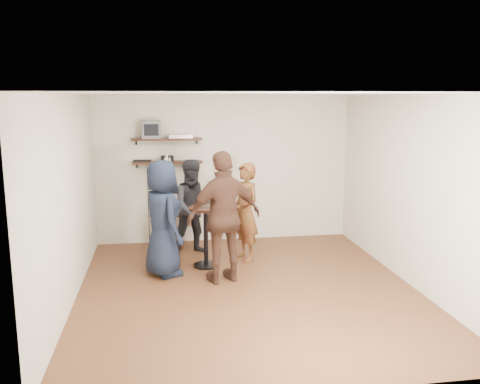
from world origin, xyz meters
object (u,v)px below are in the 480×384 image
(crt_monitor, at_px, (151,129))
(person_dark, at_px, (194,207))
(person_navy, at_px, (163,218))
(dvd_deck, at_px, (181,136))
(drinks_table, at_px, (206,229))
(person_brown, at_px, (224,217))
(side_table, at_px, (168,217))
(person_plaid, at_px, (246,212))
(radio, at_px, (167,158))

(crt_monitor, height_order, person_dark, crt_monitor)
(crt_monitor, height_order, person_navy, crt_monitor)
(person_dark, bearing_deg, dvd_deck, 95.13)
(drinks_table, xyz_separation_m, person_brown, (0.20, -0.67, 0.33))
(side_table, relative_size, drinks_table, 0.68)
(side_table, xyz_separation_m, person_dark, (0.42, -0.46, 0.26))
(drinks_table, distance_m, person_brown, 0.77)
(side_table, relative_size, person_navy, 0.37)
(drinks_table, xyz_separation_m, person_dark, (-0.12, 0.69, 0.19))
(crt_monitor, distance_m, drinks_table, 2.10)
(crt_monitor, relative_size, person_navy, 0.19)
(dvd_deck, bearing_deg, person_navy, -102.25)
(dvd_deck, xyz_separation_m, person_plaid, (0.95, -1.08, -1.12))
(dvd_deck, height_order, person_plaid, dvd_deck)
(radio, distance_m, person_brown, 2.21)
(radio, bearing_deg, crt_monitor, 180.00)
(radio, bearing_deg, person_dark, -57.07)
(crt_monitor, height_order, dvd_deck, crt_monitor)
(person_dark, xyz_separation_m, person_navy, (-0.52, -0.96, 0.06))
(side_table, xyz_separation_m, drinks_table, (0.54, -1.15, 0.07))
(person_plaid, bearing_deg, crt_monitor, -147.28)
(person_plaid, distance_m, person_brown, 1.03)
(dvd_deck, relative_size, person_dark, 0.26)
(crt_monitor, height_order, side_table, crt_monitor)
(crt_monitor, bearing_deg, dvd_deck, 0.00)
(person_dark, bearing_deg, person_navy, -128.58)
(drinks_table, distance_m, person_navy, 0.74)
(person_brown, bearing_deg, person_navy, -41.83)
(person_plaid, xyz_separation_m, person_brown, (-0.45, -0.91, 0.15))
(radio, xyz_separation_m, person_brown, (0.73, -1.99, -0.59))
(dvd_deck, height_order, radio, dvd_deck)
(side_table, bearing_deg, dvd_deck, 35.54)
(drinks_table, relative_size, person_brown, 0.50)
(dvd_deck, relative_size, person_plaid, 0.26)
(drinks_table, bearing_deg, person_dark, 100.17)
(dvd_deck, xyz_separation_m, person_navy, (-0.35, -1.60, -1.05))
(dvd_deck, bearing_deg, side_table, -144.46)
(crt_monitor, bearing_deg, person_dark, -43.74)
(person_navy, bearing_deg, radio, -26.92)
(person_brown, bearing_deg, dvd_deck, -92.64)
(drinks_table, height_order, person_navy, person_navy)
(crt_monitor, xyz_separation_m, dvd_deck, (0.49, 0.00, -0.12))
(radio, xyz_separation_m, side_table, (-0.01, -0.17, -0.99))
(side_table, height_order, person_dark, person_dark)
(crt_monitor, height_order, radio, crt_monitor)
(dvd_deck, relative_size, person_brown, 0.22)
(crt_monitor, xyz_separation_m, person_plaid, (1.44, -1.08, -1.24))
(person_plaid, bearing_deg, drinks_table, -90.00)
(radio, distance_m, side_table, 1.01)
(side_table, bearing_deg, person_brown, -67.78)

